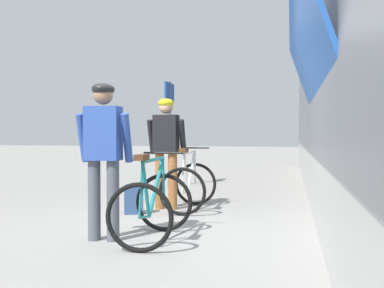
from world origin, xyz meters
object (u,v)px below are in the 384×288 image
object	(u,v)px
bicycle_far_white	(189,185)
platform_sign_post	(169,116)
cyclist_far_in_dark	(166,143)
backpack_on_platform	(134,200)
cyclist_near_in_blue	(103,146)
bicycle_near_teal	(153,205)

from	to	relation	value
bicycle_far_white	platform_sign_post	world-z (taller)	platform_sign_post
cyclist_far_in_dark	backpack_on_platform	bearing A→B (deg)	-123.82
backpack_on_platform	platform_sign_post	world-z (taller)	platform_sign_post
cyclist_far_in_dark	backpack_on_platform	xyz separation A→B (m)	(-0.35, -0.53, -0.85)
cyclist_near_in_blue	backpack_on_platform	size ratio (longest dim) A/B	4.40
bicycle_far_white	platform_sign_post	bearing A→B (deg)	110.71
cyclist_near_in_blue	bicycle_near_teal	distance (m)	0.86
bicycle_near_teal	cyclist_far_in_dark	bearing A→B (deg)	101.74
cyclist_far_in_dark	bicycle_near_teal	size ratio (longest dim) A/B	1.61
cyclist_near_in_blue	backpack_on_platform	world-z (taller)	cyclist_near_in_blue
bicycle_near_teal	bicycle_far_white	distance (m)	2.10
bicycle_far_white	cyclist_near_in_blue	bearing A→B (deg)	-102.64
bicycle_near_teal	bicycle_far_white	bearing A→B (deg)	91.59
cyclist_near_in_blue	cyclist_far_in_dark	world-z (taller)	same
bicycle_near_teal	backpack_on_platform	world-z (taller)	bicycle_near_teal
cyclist_near_in_blue	platform_sign_post	distance (m)	5.32
cyclist_far_in_dark	platform_sign_post	xyz separation A→B (m)	(-0.78, 3.04, 0.57)
bicycle_far_white	platform_sign_post	distance (m)	3.50
backpack_on_platform	platform_sign_post	bearing A→B (deg)	78.95
bicycle_near_teal	bicycle_far_white	size ratio (longest dim) A/B	1.01
cyclist_far_in_dark	bicycle_near_teal	world-z (taller)	cyclist_far_in_dark
bicycle_far_white	backpack_on_platform	distance (m)	0.91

